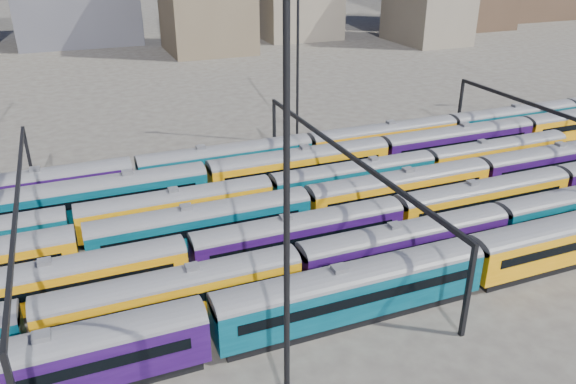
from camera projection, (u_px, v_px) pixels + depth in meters
name	position (u px, v px, depth m)	size (l,w,h in m)	color
ground	(251.00, 238.00, 55.86)	(500.00, 500.00, 0.00)	#423C37
rake_0	(473.00, 258.00, 46.94)	(135.51, 3.30, 5.58)	black
rake_1	(173.00, 290.00, 43.05)	(103.66, 3.04, 5.11)	black
rake_2	(300.00, 231.00, 51.57)	(103.60, 3.03, 5.11)	black
rake_3	(80.00, 243.00, 49.33)	(130.08, 3.17, 5.35)	black
rake_4	(177.00, 205.00, 56.86)	(100.74, 2.95, 4.97)	black
rake_5	(207.00, 177.00, 62.43)	(135.15, 3.29, 5.56)	black
rake_6	(309.00, 147.00, 71.67)	(130.82, 3.19, 5.38)	black
gantry_1	(19.00, 211.00, 46.24)	(0.35, 40.35, 8.03)	black
gantry_2	(344.00, 161.00, 56.40)	(0.35, 40.35, 8.03)	black
gantry_3	(570.00, 126.00, 66.57)	(0.35, 40.35, 8.03)	black
mast_2	(287.00, 216.00, 29.78)	(1.40, 0.50, 25.60)	black
mast_3	(298.00, 45.00, 75.30)	(1.40, 0.50, 25.60)	black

